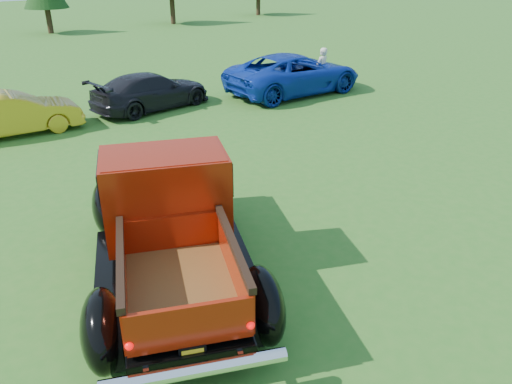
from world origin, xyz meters
TOP-DOWN VIEW (x-y plane):
  - ground at (0.00, 0.00)m, footprint 120.00×120.00m
  - pickup_truck at (-1.29, 0.67)m, footprint 4.11×5.64m
  - show_car_yellow at (-1.50, 9.34)m, footprint 3.77×1.60m
  - show_car_grey at (2.84, 9.35)m, footprint 4.31×2.21m
  - show_car_blue at (7.97, 7.97)m, footprint 5.36×2.65m
  - spectator at (9.11, 7.69)m, footprint 0.62×0.45m

SIDE VIEW (x-z plane):
  - ground at x=0.00m, z-range 0.00..0.00m
  - show_car_grey at x=2.84m, z-range 0.00..1.20m
  - show_car_yellow at x=-1.50m, z-range 0.00..1.21m
  - show_car_blue at x=7.97m, z-range 0.00..1.46m
  - spectator at x=9.11m, z-range 0.00..1.59m
  - pickup_truck at x=-1.29m, z-range -0.05..1.92m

